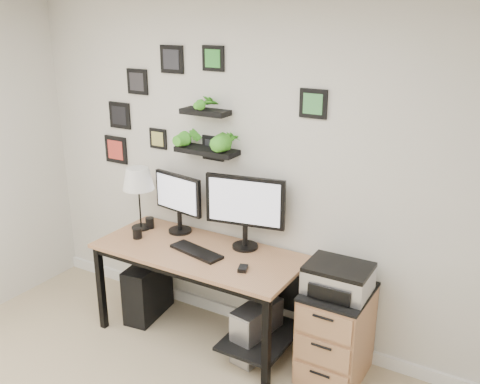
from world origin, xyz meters
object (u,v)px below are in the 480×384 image
Objects in this scene: mug at (137,233)px; file_cabinet at (335,333)px; monitor_right at (245,206)px; monitor_left at (178,199)px; table_lamp at (138,180)px; pc_tower_grey at (256,330)px; printer at (338,278)px; desk at (205,264)px; pc_tower_black at (148,290)px.

file_cabinet is at bearing 5.42° from mug.
monitor_right reaches higher than mug.
mug is (-0.21, -0.27, -0.25)m from monitor_left.
table_lamp reaches higher than pc_tower_grey.
monitor_right is at bearing 171.51° from file_cabinet.
file_cabinet is (1.74, -0.02, -0.83)m from table_lamp.
pc_tower_grey is 0.81m from printer.
monitor_left is 1.14× the size of printer.
mug is at bearing -174.96° from printer.
desk is 0.71m from pc_tower_black.
printer is (1.41, -0.13, -0.27)m from monitor_left.
monitor_right is 1.11m from file_cabinet.
printer is at bearing 5.04° from mug.
table_lamp reaches higher than monitor_left.
monitor_left is 1.04× the size of pc_tower_black.
monitor_left reaches higher than pc_tower_black.
monitor_left is 0.81× the size of monitor_right.
pc_tower_black is 1.65m from file_cabinet.
mug is at bearing -176.15° from pc_tower_grey.
table_lamp is 1.10× the size of pc_tower_black.
desk is 1.09m from file_cabinet.
desk is 3.06× the size of table_lamp.
mug is 1.63m from printer.
monitor_right is 0.95m from table_lamp.
monitor_left is 1.44m from printer.
mug is 1.70m from file_cabinet.
table_lamp is 0.78× the size of file_cabinet.
pc_tower_black is 1.06m from pc_tower_grey.
table_lamp reaches higher than file_cabinet.
pc_tower_grey is 0.60m from file_cabinet.
printer is at bearing -9.30° from monitor_right.
mug is at bearing -57.45° from table_lamp.
pc_tower_black is at bearing 179.88° from desk.
table_lamp reaches higher than printer.
monitor_right is 0.91× the size of file_cabinet.
table_lamp is at bearing -162.97° from monitor_left.
pc_tower_black is at bearing -178.40° from printer.
monitor_left reaches higher than desk.
desk is 0.61m from mug.
monitor_left is 1.19m from pc_tower_grey.
mug is 0.19× the size of printer.
printer is (1.74, -0.03, -0.40)m from table_lamp.
monitor_left reaches higher than mug.
mug is (-0.83, -0.27, -0.30)m from monitor_right.
desk is 0.88m from table_lamp.
monitor_left is at bearing 29.35° from pc_tower_black.
table_lamp is 0.94m from pc_tower_black.
desk is 3.26× the size of monitor_left.
table_lamp is at bearing 175.06° from pc_tower_grey.
file_cabinet is (0.80, -0.12, -0.75)m from monitor_right.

